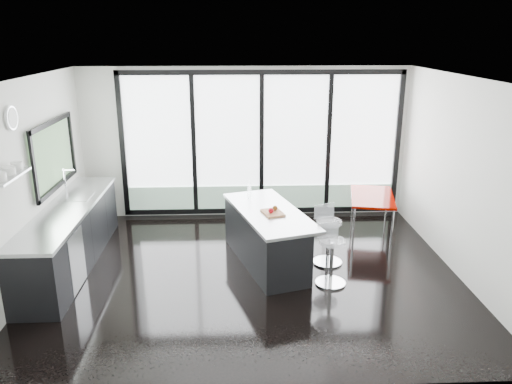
{
  "coord_description": "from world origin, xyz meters",
  "views": [
    {
      "loc": [
        -0.21,
        -6.6,
        3.35
      ],
      "look_at": [
        0.1,
        0.3,
        1.15
      ],
      "focal_mm": 35.0,
      "sensor_mm": 36.0,
      "label": 1
    }
  ],
  "objects_px": {
    "bar_stool_near": "(331,262)",
    "bar_stool_far": "(328,242)",
    "island": "(265,236)",
    "red_table": "(371,214)"
  },
  "relations": [
    {
      "from": "bar_stool_near",
      "to": "bar_stool_far",
      "type": "relative_size",
      "value": 0.96
    },
    {
      "from": "bar_stool_near",
      "to": "bar_stool_far",
      "type": "xyz_separation_m",
      "value": [
        0.08,
        0.66,
        0.01
      ]
    },
    {
      "from": "island",
      "to": "bar_stool_near",
      "type": "height_order",
      "value": "island"
    },
    {
      "from": "bar_stool_near",
      "to": "red_table",
      "type": "xyz_separation_m",
      "value": [
        1.06,
        1.88,
        0.0
      ]
    },
    {
      "from": "bar_stool_near",
      "to": "red_table",
      "type": "relative_size",
      "value": 0.53
    },
    {
      "from": "bar_stool_far",
      "to": "bar_stool_near",
      "type": "bearing_deg",
      "value": -117.51
    },
    {
      "from": "island",
      "to": "red_table",
      "type": "relative_size",
      "value": 1.75
    },
    {
      "from": "island",
      "to": "bar_stool_far",
      "type": "bearing_deg",
      "value": -4.94
    },
    {
      "from": "island",
      "to": "bar_stool_far",
      "type": "xyz_separation_m",
      "value": [
        0.95,
        -0.08,
        -0.07
      ]
    },
    {
      "from": "island",
      "to": "bar_stool_far",
      "type": "relative_size",
      "value": 3.14
    }
  ]
}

